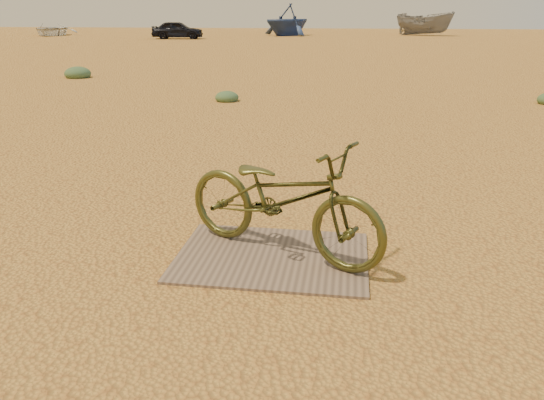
# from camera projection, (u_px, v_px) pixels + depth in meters

# --- Properties ---
(ground) EXTENTS (120.00, 120.00, 0.00)m
(ground) POSITION_uv_depth(u_px,v_px,m) (261.00, 248.00, 4.47)
(ground) COLOR gold
(ground) RESTS_ON ground
(plywood_board) EXTENTS (1.53, 1.13, 0.02)m
(plywood_board) POSITION_uv_depth(u_px,v_px,m) (272.00, 257.00, 4.29)
(plywood_board) COLOR #7B6352
(plywood_board) RESTS_ON ground
(bicycle) EXTENTS (1.89, 1.32, 0.94)m
(bicycle) POSITION_uv_depth(u_px,v_px,m) (282.00, 198.00, 4.18)
(bicycle) COLOR #43441C
(bicycle) RESTS_ON plywood_board
(car) EXTENTS (3.74, 1.85, 1.23)m
(car) POSITION_uv_depth(u_px,v_px,m) (178.00, 30.00, 37.72)
(car) COLOR black
(car) RESTS_ON ground
(boat_near_left) EXTENTS (4.20, 5.24, 0.97)m
(boat_near_left) POSITION_uv_depth(u_px,v_px,m) (51.00, 29.00, 42.91)
(boat_near_left) COLOR silver
(boat_near_left) RESTS_ON ground
(boat_far_left) EXTENTS (6.04, 6.18, 2.47)m
(boat_far_left) POSITION_uv_depth(u_px,v_px,m) (287.00, 20.00, 42.37)
(boat_far_left) COLOR navy
(boat_far_left) RESTS_ON ground
(boat_mid_right) EXTENTS (5.07, 3.76, 1.85)m
(boat_mid_right) POSITION_uv_depth(u_px,v_px,m) (424.00, 24.00, 42.85)
(boat_mid_right) COLOR slate
(boat_mid_right) RESTS_ON ground
(kale_a) EXTENTS (0.52, 0.52, 0.29)m
(kale_a) POSITION_uv_depth(u_px,v_px,m) (227.00, 101.00, 11.75)
(kale_a) COLOR #56754B
(kale_a) RESTS_ON ground
(kale_c) EXTENTS (0.77, 0.77, 0.42)m
(kale_c) POSITION_uv_depth(u_px,v_px,m) (78.00, 78.00, 15.88)
(kale_c) COLOR #56754B
(kale_c) RESTS_ON ground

